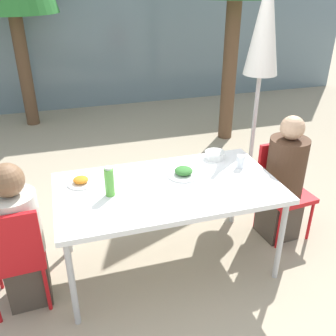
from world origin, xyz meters
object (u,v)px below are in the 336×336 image
object	(u,v)px
bottle	(109,182)
salad_bowl	(215,155)
chair_left	(13,253)
closed_umbrella	(264,34)
person_left	(20,240)
chair_right	(282,183)
person_right	(284,183)
drinking_cup	(240,162)

from	to	relation	value
bottle	salad_bowl	size ratio (longest dim) A/B	1.32
chair_left	closed_umbrella	distance (m)	2.86
person_left	chair_right	bearing A→B (deg)	3.26
person_right	bottle	distance (m)	1.56
chair_right	drinking_cup	size ratio (longest dim) A/B	8.02
chair_left	chair_right	xyz separation A→B (m)	(2.27, 0.32, 0.00)
closed_umbrella	bottle	world-z (taller)	closed_umbrella
person_left	bottle	world-z (taller)	person_left
person_right	person_left	bearing A→B (deg)	-1.16
person_left	chair_right	distance (m)	2.23
chair_left	person_right	size ratio (longest dim) A/B	0.74
bottle	chair_right	bearing A→B (deg)	7.00
drinking_cup	salad_bowl	distance (m)	0.26
bottle	salad_bowl	xyz separation A→B (m)	(0.96, 0.35, -0.08)
closed_umbrella	bottle	distance (m)	2.09
chair_left	drinking_cup	size ratio (longest dim) A/B	8.02
person_left	person_right	xyz separation A→B (m)	(2.18, 0.16, 0.01)
bottle	closed_umbrella	bearing A→B (deg)	29.90
bottle	person_left	bearing A→B (deg)	-175.81
person_right	bottle	xyz separation A→B (m)	(-1.52, -0.11, 0.31)
chair_right	chair_left	bearing A→B (deg)	2.87
person_left	chair_left	bearing A→B (deg)	-121.87
chair_right	closed_umbrella	xyz separation A→B (m)	(0.10, 0.77, 1.18)
chair_right	person_right	world-z (taller)	person_right
person_left	drinking_cup	bearing A→B (deg)	2.73
drinking_cup	salad_bowl	xyz separation A→B (m)	(-0.13, 0.22, -0.02)
chair_right	drinking_cup	bearing A→B (deg)	2.85
person_left	salad_bowl	size ratio (longest dim) A/B	6.51
bottle	drinking_cup	xyz separation A→B (m)	(1.09, 0.12, -0.06)
closed_umbrella	salad_bowl	xyz separation A→B (m)	(-0.71, -0.61, -0.89)
person_right	closed_umbrella	size ratio (longest dim) A/B	0.51
person_left	salad_bowl	xyz separation A→B (m)	(1.61, 0.40, 0.25)
closed_umbrella	drinking_cup	bearing A→B (deg)	-124.72
person_left	drinking_cup	xyz separation A→B (m)	(1.74, 0.17, 0.27)
chair_right	closed_umbrella	bearing A→B (deg)	-102.87
chair_left	bottle	world-z (taller)	bottle
bottle	salad_bowl	distance (m)	1.03
chair_right	bottle	xyz separation A→B (m)	(-1.57, -0.19, 0.37)
drinking_cup	chair_left	bearing A→B (deg)	-171.87
closed_umbrella	person_right	bearing A→B (deg)	-99.66
closed_umbrella	bottle	size ratio (longest dim) A/B	10.13
chair_left	chair_right	size ratio (longest dim) A/B	1.00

